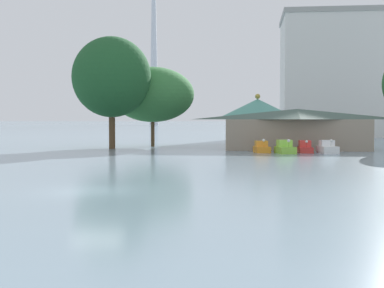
{
  "coord_description": "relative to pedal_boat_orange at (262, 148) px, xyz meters",
  "views": [
    {
      "loc": [
        7.52,
        -25.66,
        3.55
      ],
      "look_at": [
        2.79,
        17.53,
        1.53
      ],
      "focal_mm": 49.99,
      "sensor_mm": 36.0,
      "label": 1
    }
  ],
  "objects": [
    {
      "name": "shoreline_tree_tall_left",
      "position": [
        -17.88,
        5.89,
        8.13
      ],
      "size": [
        9.5,
        9.5,
        13.5
      ],
      "color": "brown",
      "rests_on": "ground"
    },
    {
      "name": "background_building_block",
      "position": [
        18.92,
        57.08,
        12.13
      ],
      "size": [
        27.55,
        18.0,
        25.22
      ],
      "color": "silver",
      "rests_on": "ground"
    },
    {
      "name": "pedal_boat_orange",
      "position": [
        0.0,
        0.0,
        0.0
      ],
      "size": [
        1.9,
        2.64,
        1.51
      ],
      "rotation": [
        0.0,
        0.0,
        -1.39
      ],
      "color": "orange",
      "rests_on": "ground"
    },
    {
      "name": "distant_broadcast_tower",
      "position": [
        -59.19,
        261.33,
        73.96
      ],
      "size": [
        8.27,
        8.27,
        171.86
      ],
      "color": "silver",
      "rests_on": "ground"
    },
    {
      "name": "pedal_boat_red",
      "position": [
        4.59,
        0.41,
        0.01
      ],
      "size": [
        1.53,
        2.51,
        1.36
      ],
      "rotation": [
        0.0,
        0.0,
        -1.53
      ],
      "color": "red",
      "rests_on": "ground"
    },
    {
      "name": "boathouse",
      "position": [
        4.14,
        5.43,
        1.98
      ],
      "size": [
        17.52,
        6.1,
        4.76
      ],
      "color": "gray",
      "rests_on": "ground"
    },
    {
      "name": "green_roof_pavilion",
      "position": [
        -0.26,
        15.52,
        3.08
      ],
      "size": [
        10.31,
        10.31,
        7.0
      ],
      "color": "#993328",
      "rests_on": "ground"
    },
    {
      "name": "pedal_boat_white",
      "position": [
        6.83,
        -0.28,
        0.04
      ],
      "size": [
        2.09,
        2.93,
        1.5
      ],
      "rotation": [
        0.0,
        0.0,
        -1.38
      ],
      "color": "white",
      "rests_on": "ground"
    },
    {
      "name": "shoreline_tree_mid",
      "position": [
        -13.89,
        11.37,
        6.26
      ],
      "size": [
        10.82,
        10.82,
        10.34
      ],
      "color": "brown",
      "rests_on": "ground"
    },
    {
      "name": "ground_plane",
      "position": [
        -8.72,
        -31.65,
        -0.5
      ],
      "size": [
        2000.0,
        2000.0,
        0.0
      ],
      "primitive_type": "plane",
      "color": "gray"
    },
    {
      "name": "pedal_boat_lime",
      "position": [
        2.39,
        -1.26,
        0.06
      ],
      "size": [
        2.25,
        2.83,
        1.53
      ],
      "rotation": [
        0.0,
        0.0,
        -1.31
      ],
      "color": "#8CCC3F",
      "rests_on": "ground"
    }
  ]
}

